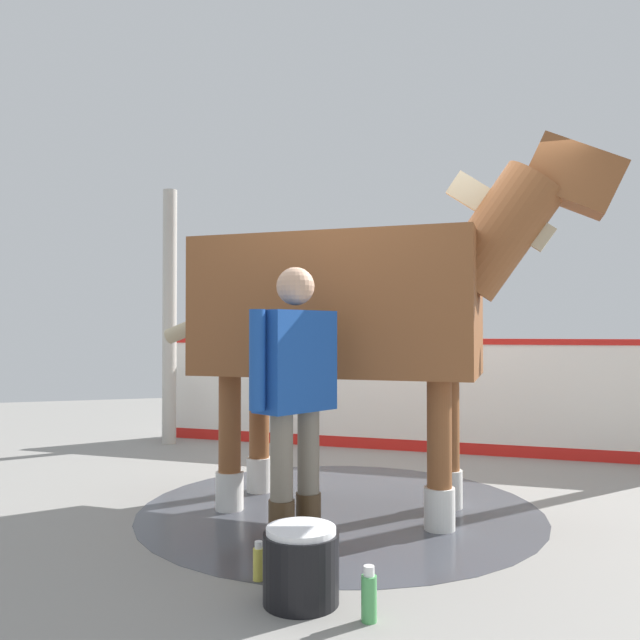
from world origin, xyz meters
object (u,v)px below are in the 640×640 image
object	(u,v)px
horse	(355,308)
bottle_spray	(369,596)
bottle_shampoo	(259,563)
handler	(295,388)
wash_bucket	(301,565)

from	to	relation	value
horse	bottle_spray	xyz separation A→B (m)	(0.54, 1.65, -1.34)
bottle_shampoo	handler	bearing A→B (deg)	-130.65
bottle_shampoo	bottle_spray	bearing A→B (deg)	122.72
handler	bottle_shampoo	world-z (taller)	handler
bottle_shampoo	bottle_spray	world-z (taller)	bottle_spray
wash_bucket	bottle_spray	distance (m)	0.37
horse	bottle_shampoo	xyz separation A→B (m)	(0.92, 1.06, -1.36)
bottle_shampoo	bottle_spray	distance (m)	0.70
horse	bottle_shampoo	world-z (taller)	horse
handler	wash_bucket	world-z (taller)	handler
horse	wash_bucket	world-z (taller)	horse
handler	horse	bearing A→B (deg)	-70.64
handler	wash_bucket	bearing A→B (deg)	138.31
horse	bottle_spray	distance (m)	2.19
horse	bottle_spray	bearing A→B (deg)	-73.63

